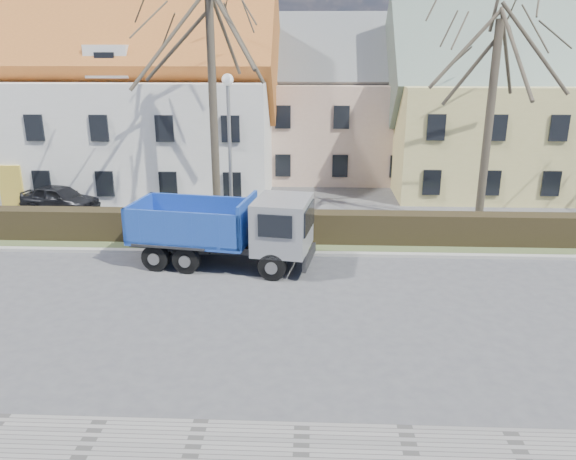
{
  "coord_description": "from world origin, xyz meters",
  "views": [
    {
      "loc": [
        2.36,
        -16.37,
        7.89
      ],
      "look_at": [
        1.53,
        2.87,
        1.6
      ],
      "focal_mm": 35.0,
      "sensor_mm": 36.0,
      "label": 1
    }
  ],
  "objects_px": {
    "cart_frame": "(160,249)",
    "parked_car_a": "(60,198)",
    "dump_truck": "(216,229)",
    "streetlight": "(230,157)"
  },
  "relations": [
    {
      "from": "parked_car_a",
      "to": "cart_frame",
      "type": "bearing_deg",
      "value": -119.39
    },
    {
      "from": "dump_truck",
      "to": "parked_car_a",
      "type": "distance_m",
      "value": 11.38
    },
    {
      "from": "cart_frame",
      "to": "parked_car_a",
      "type": "distance_m",
      "value": 9.1
    },
    {
      "from": "streetlight",
      "to": "parked_car_a",
      "type": "relative_size",
      "value": 1.75
    },
    {
      "from": "cart_frame",
      "to": "dump_truck",
      "type": "bearing_deg",
      "value": -16.06
    },
    {
      "from": "dump_truck",
      "to": "cart_frame",
      "type": "xyz_separation_m",
      "value": [
        -2.38,
        0.68,
        -1.08
      ]
    },
    {
      "from": "dump_truck",
      "to": "cart_frame",
      "type": "distance_m",
      "value": 2.7
    },
    {
      "from": "cart_frame",
      "to": "parked_car_a",
      "type": "height_order",
      "value": "parked_car_a"
    },
    {
      "from": "cart_frame",
      "to": "streetlight",
      "type": "bearing_deg",
      "value": 49.07
    },
    {
      "from": "dump_truck",
      "to": "parked_car_a",
      "type": "relative_size",
      "value": 1.77
    }
  ]
}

